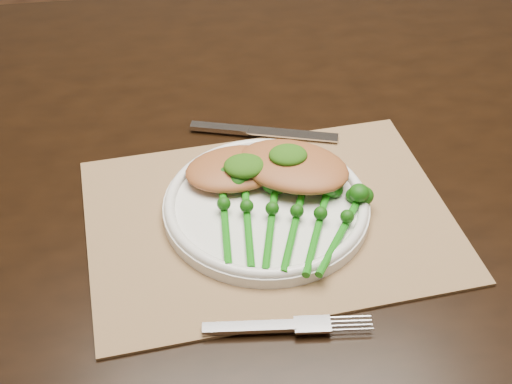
{
  "coord_description": "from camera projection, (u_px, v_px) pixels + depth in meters",
  "views": [
    {
      "loc": [
        -0.16,
        -0.86,
        1.32
      ],
      "look_at": [
        -0.11,
        -0.24,
        0.78
      ],
      "focal_mm": 50.0,
      "sensor_mm": 36.0,
      "label": 1
    }
  ],
  "objects": [
    {
      "name": "chicken_fillet_right",
      "position": [
        293.0,
        166.0,
        0.85
      ],
      "size": [
        0.16,
        0.14,
        0.03
      ],
      "primitive_type": "ellipsoid",
      "rotation": [
        0.0,
        0.0,
        -0.45
      ],
      "color": "#A55E30",
      "rests_on": "dinner_plate"
    },
    {
      "name": "chicken_fillet_left",
      "position": [
        235.0,
        168.0,
        0.85
      ],
      "size": [
        0.14,
        0.11,
        0.02
      ],
      "primitive_type": "ellipsoid",
      "rotation": [
        0.0,
        0.0,
        0.19
      ],
      "color": "#A55E30",
      "rests_on": "dinner_plate"
    },
    {
      "name": "broccolini_bundle",
      "position": [
        282.0,
        228.0,
        0.79
      ],
      "size": [
        0.19,
        0.2,
        0.04
      ],
      "rotation": [
        0.0,
        0.0,
        -0.23
      ],
      "color": "#126C0E",
      "rests_on": "dinner_plate"
    },
    {
      "name": "fork",
      "position": [
        299.0,
        325.0,
        0.71
      ],
      "size": [
        0.17,
        0.02,
        0.01
      ],
      "rotation": [
        0.0,
        0.0,
        -0.03
      ],
      "color": "silver",
      "rests_on": "placemat"
    },
    {
      "name": "dining_table",
      "position": [
        293.0,
        312.0,
        1.2
      ],
      "size": [
        1.66,
        1.01,
        0.75
      ],
      "rotation": [
        0.0,
        0.0,
        0.07
      ],
      "color": "black",
      "rests_on": "ground"
    },
    {
      "name": "dinner_plate",
      "position": [
        266.0,
        205.0,
        0.83
      ],
      "size": [
        0.24,
        0.24,
        0.02
      ],
      "color": "white",
      "rests_on": "placemat"
    },
    {
      "name": "pesto_dollop_right",
      "position": [
        288.0,
        155.0,
        0.84
      ],
      "size": [
        0.05,
        0.04,
        0.02
      ],
      "primitive_type": "ellipsoid",
      "color": "#184209",
      "rests_on": "chicken_fillet_right"
    },
    {
      "name": "knife",
      "position": [
        249.0,
        130.0,
        0.95
      ],
      "size": [
        0.2,
        0.06,
        0.01
      ],
      "rotation": [
        0.0,
        0.0,
        -0.23
      ],
      "color": "silver",
      "rests_on": "placemat"
    },
    {
      "name": "placemat",
      "position": [
        269.0,
        219.0,
        0.83
      ],
      "size": [
        0.46,
        0.37,
        0.0
      ],
      "primitive_type": "cube",
      "rotation": [
        0.0,
        0.0,
        0.16
      ],
      "color": "olive",
      "rests_on": "dining_table"
    },
    {
      "name": "pesto_dollop_left",
      "position": [
        244.0,
        166.0,
        0.84
      ],
      "size": [
        0.05,
        0.04,
        0.02
      ],
      "primitive_type": "ellipsoid",
      "color": "#184209",
      "rests_on": "chicken_fillet_left"
    }
  ]
}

